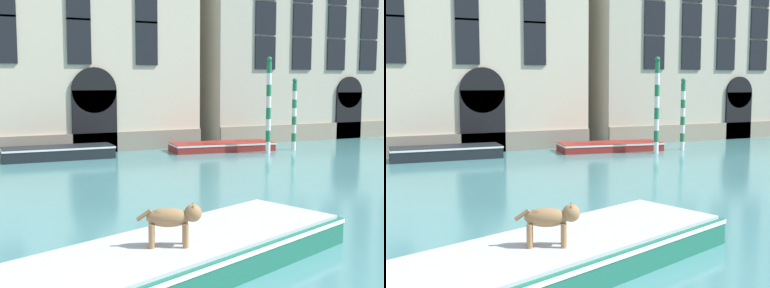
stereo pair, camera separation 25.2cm
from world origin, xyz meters
TOP-DOWN VIEW (x-y plane):
  - palazzo_left at (2.87, 24.41)m, footprint 11.96×6.13m
  - palazzo_right at (17.23, 24.41)m, footprint 14.47×6.13m
  - boat_foreground at (0.86, 5.57)m, footprint 7.63×4.65m
  - dog_on_deck at (0.69, 5.32)m, footprint 1.04×0.58m
  - boat_moored_near_palazzo at (1.57, 20.10)m, footprint 4.68×1.71m
  - boat_moored_far at (9.15, 19.64)m, footprint 5.04×2.30m
  - mooring_pole_0 at (10.68, 18.00)m, footprint 0.23×0.23m
  - mooring_pole_2 at (12.44, 18.48)m, footprint 0.23×0.23m

SIDE VIEW (x-z plane):
  - boat_moored_far at x=9.15m, z-range 0.01..0.41m
  - boat_moored_near_palazzo at x=1.57m, z-range 0.01..0.56m
  - boat_foreground at x=0.86m, z-range 0.02..0.60m
  - dog_on_deck at x=0.69m, z-range 0.69..1.42m
  - mooring_pole_2 at x=12.44m, z-range 0.02..3.44m
  - mooring_pole_0 at x=10.68m, z-range 0.02..4.40m
  - palazzo_right at x=17.23m, z-range -0.01..12.48m
  - palazzo_left at x=2.87m, z-range -0.01..13.46m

